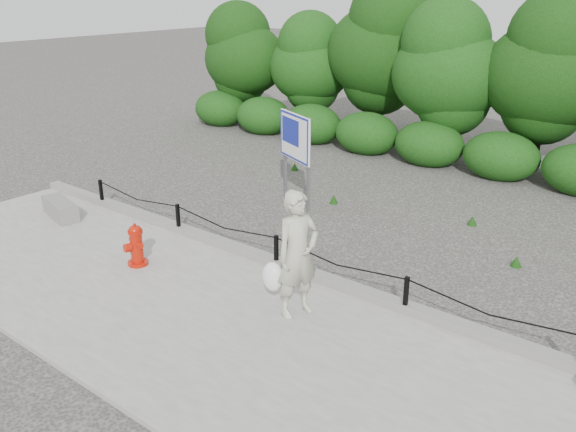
% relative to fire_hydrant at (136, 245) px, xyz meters
% --- Properties ---
extents(ground, '(90.00, 90.00, 0.00)m').
position_rel_fire_hydrant_xyz_m(ground, '(1.98, 1.43, -0.45)').
color(ground, '#2D2B28').
rests_on(ground, ground).
extents(sidewalk, '(14.00, 4.00, 0.08)m').
position_rel_fire_hydrant_xyz_m(sidewalk, '(1.98, -0.57, -0.41)').
color(sidewalk, gray).
rests_on(sidewalk, ground).
extents(curb, '(14.00, 0.22, 0.14)m').
position_rel_fire_hydrant_xyz_m(curb, '(1.98, 1.48, -0.30)').
color(curb, slate).
rests_on(curb, sidewalk).
extents(chain_barrier, '(10.06, 0.06, 0.60)m').
position_rel_fire_hydrant_xyz_m(chain_barrier, '(1.98, 1.43, 0.01)').
color(chain_barrier, black).
rests_on(chain_barrier, sidewalk).
extents(treeline, '(20.42, 3.95, 4.95)m').
position_rel_fire_hydrant_xyz_m(treeline, '(2.80, 10.38, 2.22)').
color(treeline, black).
rests_on(treeline, ground).
extents(fire_hydrant, '(0.44, 0.45, 0.77)m').
position_rel_fire_hydrant_xyz_m(fire_hydrant, '(0.00, 0.00, 0.00)').
color(fire_hydrant, '#B41606').
rests_on(fire_hydrant, sidewalk).
extents(pedestrian, '(0.85, 0.81, 1.92)m').
position_rel_fire_hydrant_xyz_m(pedestrian, '(3.19, 0.42, 0.57)').
color(pedestrian, '#B2B199').
rests_on(pedestrian, sidewalk).
extents(concrete_block, '(1.19, 0.65, 0.36)m').
position_rel_fire_hydrant_xyz_m(concrete_block, '(-3.12, 0.47, -0.19)').
color(concrete_block, slate).
rests_on(concrete_block, sidewalk).
extents(advertising_sign, '(1.20, 0.59, 2.07)m').
position_rel_fire_hydrant_xyz_m(advertising_sign, '(0.11, 4.35, 1.01)').
color(advertising_sign, slate).
rests_on(advertising_sign, ground).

